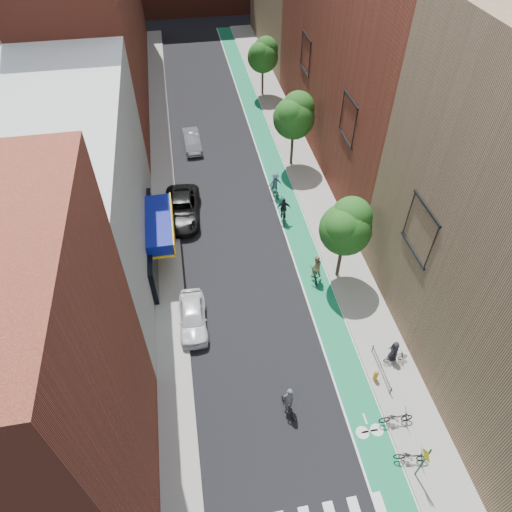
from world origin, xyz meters
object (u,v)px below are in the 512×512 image
pedestrian (394,351)px  cyclist_lane_near (315,270)px  cyclist_lane_mid (284,212)px  cyclist_lane_far (275,186)px  parked_car_silver (192,141)px  fire_hydrant (376,375)px  parked_car_black (182,209)px  parked_car_white (193,317)px  cyclist_lead (288,403)px

pedestrian → cyclist_lane_near: bearing=-166.6°
cyclist_lane_mid → cyclist_lane_far: cyclist_lane_mid is taller
parked_car_silver → cyclist_lane_far: (6.20, -8.69, 0.29)m
parked_car_silver → fire_hydrant: (8.30, -26.67, -0.14)m
parked_car_silver → cyclist_lane_near: size_ratio=1.92×
parked_car_silver → parked_car_black: bearing=-100.9°
parked_car_white → cyclist_lane_near: (8.57, 2.38, 0.23)m
cyclist_lane_far → pedestrian: cyclist_lane_far is taller
cyclist_lane_mid → parked_car_white: bearing=57.8°
cyclist_lead → fire_hydrant: 5.38m
parked_car_black → parked_car_silver: (1.60, 10.15, -0.12)m
parked_car_white → parked_car_silver: size_ratio=1.01×
parked_car_white → fire_hydrant: (9.90, -5.81, -0.18)m
parked_car_black → cyclist_lane_near: 11.96m
parked_car_white → cyclist_lane_mid: 11.76m
parked_car_black → cyclist_lane_mid: 8.03m
parked_car_black → cyclist_lead: bearing=-69.8°
cyclist_lane_near → pedestrian: bearing=115.9°
parked_car_black → fire_hydrant: bearing=-53.6°
cyclist_lane_mid → cyclist_lead: bearing=87.6°
cyclist_lead → pedestrian: size_ratio=1.40×
parked_car_black → parked_car_silver: parked_car_black is taller
parked_car_silver → cyclist_lead: (2.99, -27.55, 0.05)m
fire_hydrant → parked_car_silver: bearing=107.3°
cyclist_lane_near → fire_hydrant: 8.31m
cyclist_lead → parked_car_silver: bearing=-97.8°
cyclist_lead → cyclist_lane_near: size_ratio=0.96×
parked_car_black → cyclist_lead: (4.59, -17.41, -0.06)m
parked_car_black → cyclist_lane_mid: bearing=-8.3°
cyclist_lane_far → fire_hydrant: (2.10, -17.99, -0.44)m
cyclist_lane_far → fire_hydrant: 18.11m
fire_hydrant → parked_car_black: bearing=120.9°
pedestrian → cyclist_lead: bearing=-81.8°
cyclist_lead → cyclist_lane_near: (3.98, 9.07, 0.21)m
parked_car_white → cyclist_lead: cyclist_lead is taller
pedestrian → fire_hydrant: bearing=-60.6°
parked_car_white → cyclist_lane_mid: (7.80, 8.80, 0.17)m
parked_car_white → parked_car_silver: (1.60, 20.86, -0.03)m
parked_car_white → cyclist_lane_far: cyclist_lane_far is taller
parked_car_black → parked_car_white: bearing=-84.5°
parked_car_black → cyclist_lane_mid: size_ratio=2.66×
cyclist_lane_mid → pedestrian: 13.94m
cyclist_lane_near → pedestrian: size_ratio=1.45×
cyclist_lane_near → pedestrian: (2.81, -7.04, -0.06)m
cyclist_lead → cyclist_lane_near: bearing=-127.6°
cyclist_lane_near → pedestrian: cyclist_lane_near is taller
parked_car_silver → cyclist_lane_mid: 13.56m
cyclist_lane_near → parked_car_black: bearing=-40.1°
cyclist_lane_far → cyclist_lane_near: bearing=79.8°
cyclist_lane_far → cyclist_lead: bearing=65.7°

